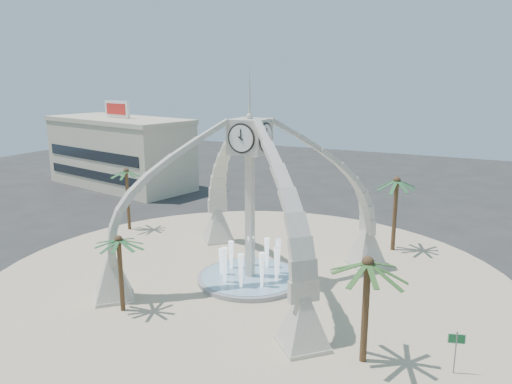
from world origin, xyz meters
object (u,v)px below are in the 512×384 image
at_px(palm_east, 368,264).
at_px(palm_west, 126,172).
at_px(palm_north, 397,181).
at_px(clock_tower, 250,198).
at_px(fountain, 250,277).
at_px(palm_south, 119,241).
at_px(street_sign, 456,344).

distance_m(palm_east, palm_west, 30.47).
bearing_deg(palm_north, clock_tower, -124.89).
height_order(palm_east, palm_north, palm_north).
xyz_separation_m(fountain, palm_west, (-16.95, 6.06, 5.67)).
bearing_deg(palm_north, palm_south, -123.99).
relative_size(clock_tower, palm_west, 2.67).
relative_size(palm_north, palm_south, 1.27).
bearing_deg(palm_east, street_sign, 12.05).
xyz_separation_m(palm_west, palm_south, (11.68, -14.29, -1.04)).
height_order(clock_tower, palm_north, clock_tower).
xyz_separation_m(clock_tower, palm_west, (-16.95, 6.06, -0.54)).
bearing_deg(palm_north, palm_west, -167.06).
bearing_deg(fountain, palm_east, -33.56).
bearing_deg(clock_tower, palm_west, 160.32).
distance_m(palm_north, palm_south, 24.26).
bearing_deg(palm_south, palm_east, 4.36).
distance_m(palm_west, palm_north, 25.87).
distance_m(clock_tower, street_sign, 16.98).
relative_size(palm_east, palm_south, 1.16).
bearing_deg(fountain, palm_south, -122.67).
height_order(fountain, palm_south, palm_south).
relative_size(fountain, street_sign, 3.28).
xyz_separation_m(palm_east, palm_south, (-15.85, -1.21, -0.78)).
bearing_deg(palm_east, palm_north, 96.97).
distance_m(fountain, palm_north, 15.66).
relative_size(fountain, palm_west, 1.19).
bearing_deg(street_sign, palm_south, 168.29).
bearing_deg(clock_tower, palm_north, 55.11).
distance_m(palm_south, street_sign, 20.77).
relative_size(palm_south, street_sign, 2.30).
distance_m(fountain, palm_south, 10.81).
height_order(palm_north, palm_south, palm_north).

